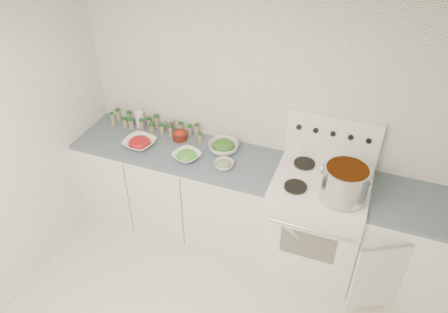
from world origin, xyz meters
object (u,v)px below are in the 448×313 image
stove (316,218)px  bowl_tomato (139,143)px  bowl_snowpea (187,156)px  stock_pot (345,181)px

stove → bowl_tomato: 1.69m
bowl_tomato → bowl_snowpea: bearing=-2.3°
stove → bowl_tomato: stove is taller
bowl_tomato → bowl_snowpea: size_ratio=1.04×
bowl_snowpea → bowl_tomato: bearing=177.7°
stove → bowl_snowpea: (-1.16, -0.09, 0.44)m
stove → bowl_tomato: bearing=-177.3°
bowl_snowpea → stock_pot: bearing=-2.8°
stock_pot → bowl_snowpea: size_ratio=1.27×
stock_pot → bowl_tomato: stock_pot is taller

